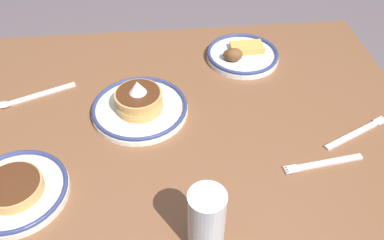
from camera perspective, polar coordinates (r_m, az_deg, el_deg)
The scene contains 8 objects.
dining_table at distance 1.06m, azimuth -1.20°, elevation -3.89°, with size 1.17×0.91×0.73m.
plate_near_main at distance 1.22m, azimuth 6.88°, elevation 9.07°, with size 0.21×0.21×0.05m.
plate_center_pancakes at distance 1.03m, azimuth -7.33°, elevation 2.03°, with size 0.24×0.24×0.10m.
plate_far_companion at distance 0.93m, azimuth -23.47°, elevation -8.99°, with size 0.22×0.22×0.04m.
drinking_glass at distance 0.75m, azimuth 2.01°, elevation -14.12°, with size 0.07×0.07×0.14m.
fork_near at distance 1.06m, azimuth 22.02°, elevation -1.66°, with size 0.19×0.10×0.01m.
fork_far at distance 0.96m, azimuth 17.83°, elevation -5.79°, with size 0.19×0.04×0.01m.
tea_spoon at distance 1.16m, azimuth -22.25°, elevation 2.78°, with size 0.20×0.09×0.01m.
Camera 1 is at (0.05, 0.72, 1.43)m, focal length 38.23 mm.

